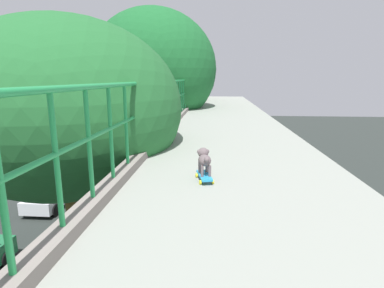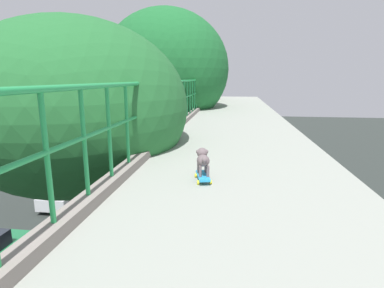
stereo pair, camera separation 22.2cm
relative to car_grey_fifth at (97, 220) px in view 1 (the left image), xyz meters
name	(u,v)px [view 1 (the left image)]	position (x,y,z in m)	size (l,w,h in m)	color
green_railing	(39,227)	(4.47, -11.29, 5.73)	(0.20, 37.51, 1.21)	gray
car_grey_fifth	(97,220)	(0.00, 0.00, 0.00)	(1.85, 4.54, 1.50)	slate
car_white_sixth	(53,194)	(-3.91, 3.10, -0.01)	(1.88, 3.93, 1.46)	silver
city_bus	(118,136)	(-3.88, 15.36, 1.18)	(2.70, 11.93, 3.37)	white
roadside_tree_mid	(67,111)	(2.75, -7.41, 6.10)	(4.49, 4.49, 8.61)	#52431E
roadside_tree_far	(154,70)	(2.91, 0.30, 7.06)	(5.46, 5.46, 10.38)	#52342F
roadside_tree_farthest	(168,77)	(2.80, 5.05, 6.77)	(4.57, 4.57, 9.31)	brown
toy_skateboard	(204,176)	(5.53, -9.46, 5.52)	(0.25, 0.44, 0.08)	#2594CD
small_dog	(204,159)	(5.52, -9.42, 5.74)	(0.21, 0.35, 0.32)	#67585B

